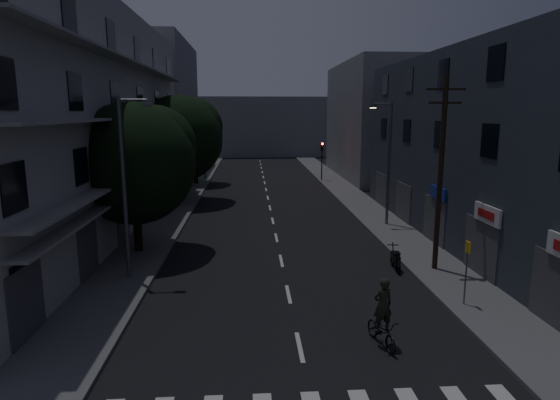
{
  "coord_description": "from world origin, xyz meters",
  "views": [
    {
      "loc": [
        -1.55,
        -12.03,
        7.56
      ],
      "look_at": [
        0.0,
        12.0,
        3.0
      ],
      "focal_mm": 30.0,
      "sensor_mm": 36.0,
      "label": 1
    }
  ],
  "objects": [
    {
      "name": "utility_pole",
      "position": [
        7.26,
        8.94,
        4.87
      ],
      "size": [
        1.8,
        0.24,
        9.0
      ],
      "color": "black",
      "rests_on": "sidewalk_right"
    },
    {
      "name": "building_right",
      "position": [
        11.99,
        14.0,
        5.5
      ],
      "size": [
        6.19,
        28.0,
        11.0
      ],
      "color": "#2C323C",
      "rests_on": "ground"
    },
    {
      "name": "tree_near",
      "position": [
        -7.57,
        12.94,
        5.13
      ],
      "size": [
        6.45,
        6.45,
        7.95
      ],
      "color": "black",
      "rests_on": "sidewalk_left"
    },
    {
      "name": "street_lamp_left_near",
      "position": [
        -6.98,
        8.63,
        4.6
      ],
      "size": [
        1.51,
        0.25,
        8.0
      ],
      "color": "#585A60",
      "rests_on": "sidewalk_left"
    },
    {
      "name": "traffic_signal_far_right",
      "position": [
        6.33,
        38.66,
        3.1
      ],
      "size": [
        0.28,
        0.37,
        4.1
      ],
      "color": "black",
      "rests_on": "sidewalk_right"
    },
    {
      "name": "building_far_right",
      "position": [
        12.0,
        42.0,
        6.5
      ],
      "size": [
        6.0,
        20.0,
        13.0
      ],
      "primitive_type": "cube",
      "color": "slate",
      "rests_on": "ground"
    },
    {
      "name": "cyclist",
      "position": [
        2.69,
        1.96,
        0.78
      ],
      "size": [
        1.03,
        1.92,
        2.32
      ],
      "rotation": [
        0.0,
        0.0,
        0.23
      ],
      "color": "black",
      "rests_on": "ground"
    },
    {
      "name": "building_far_end",
      "position": [
        0.0,
        70.0,
        5.0
      ],
      "size": [
        24.0,
        8.0,
        10.0
      ],
      "primitive_type": "cube",
      "color": "slate",
      "rests_on": "ground"
    },
    {
      "name": "sidewalk_right",
      "position": [
        7.5,
        25.0,
        0.07
      ],
      "size": [
        3.0,
        90.0,
        0.15
      ],
      "primitive_type": "cube",
      "color": "#565659",
      "rests_on": "ground"
    },
    {
      "name": "tree_far",
      "position": [
        -7.18,
        37.26,
        4.58
      ],
      "size": [
        5.71,
        5.71,
        7.06
      ],
      "color": "black",
      "rests_on": "sidewalk_left"
    },
    {
      "name": "street_lamp_right",
      "position": [
        7.45,
        18.03,
        4.6
      ],
      "size": [
        1.51,
        0.25,
        8.0
      ],
      "color": "#505157",
      "rests_on": "sidewalk_right"
    },
    {
      "name": "sidewalk_left",
      "position": [
        -7.5,
        25.0,
        0.07
      ],
      "size": [
        3.0,
        90.0,
        0.15
      ],
      "primitive_type": "cube",
      "color": "#565659",
      "rests_on": "ground"
    },
    {
      "name": "street_lamp_left_far",
      "position": [
        -7.23,
        30.77,
        4.6
      ],
      "size": [
        1.51,
        0.25,
        8.0
      ],
      "color": "#515458",
      "rests_on": "sidewalk_left"
    },
    {
      "name": "ground",
      "position": [
        0.0,
        25.0,
        0.0
      ],
      "size": [
        160.0,
        160.0,
        0.0
      ],
      "primitive_type": "plane",
      "color": "black",
      "rests_on": "ground"
    },
    {
      "name": "bus_stop_sign",
      "position": [
        6.75,
        4.71,
        1.89
      ],
      "size": [
        0.06,
        0.35,
        2.52
      ],
      "color": "#595B60",
      "rests_on": "sidewalk_right"
    },
    {
      "name": "lane_markings",
      "position": [
        0.0,
        31.25,
        0.01
      ],
      "size": [
        0.15,
        60.5,
        0.01
      ],
      "color": "beige",
      "rests_on": "ground"
    },
    {
      "name": "motorcycle",
      "position": [
        5.45,
        9.32,
        0.48
      ],
      "size": [
        0.55,
        1.89,
        1.21
      ],
      "rotation": [
        0.0,
        0.0,
        -0.08
      ],
      "color": "black",
      "rests_on": "ground"
    },
    {
      "name": "building_far_left",
      "position": [
        -12.0,
        48.0,
        8.0
      ],
      "size": [
        6.0,
        20.0,
        16.0
      ],
      "primitive_type": "cube",
      "color": "slate",
      "rests_on": "ground"
    },
    {
      "name": "tree_mid",
      "position": [
        -7.31,
        27.41,
        5.64
      ],
      "size": [
        7.14,
        7.14,
        8.79
      ],
      "color": "black",
      "rests_on": "sidewalk_left"
    },
    {
      "name": "building_left",
      "position": [
        -11.98,
        18.0,
        6.99
      ],
      "size": [
        7.0,
        36.0,
        14.0
      ],
      "color": "#9F9F9B",
      "rests_on": "ground"
    },
    {
      "name": "traffic_signal_far_left",
      "position": [
        -6.63,
        40.65,
        3.1
      ],
      "size": [
        0.28,
        0.37,
        4.1
      ],
      "color": "black",
      "rests_on": "sidewalk_left"
    }
  ]
}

